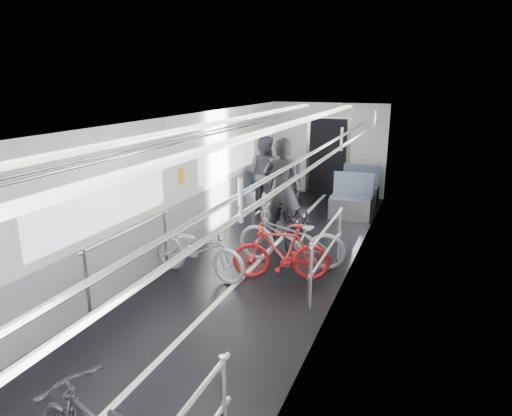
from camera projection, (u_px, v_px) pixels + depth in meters
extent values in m
cube|color=black|center=(205.00, 314.00, 6.02)|extent=(3.00, 14.00, 0.01)
cube|color=white|center=(199.00, 132.00, 5.36)|extent=(3.00, 14.00, 0.02)
cube|color=silver|center=(105.00, 216.00, 6.22)|extent=(0.02, 14.00, 2.40)
cube|color=silver|center=(320.00, 244.00, 5.17)|extent=(0.02, 14.00, 2.40)
cube|color=silver|center=(328.00, 149.00, 11.95)|extent=(3.00, 0.02, 2.40)
cube|color=white|center=(205.00, 314.00, 6.02)|extent=(0.08, 13.80, 0.01)
cube|color=gray|center=(111.00, 267.00, 6.42)|extent=(0.01, 13.90, 0.90)
cube|color=gray|center=(315.00, 303.00, 5.38)|extent=(0.01, 13.90, 0.90)
cube|color=white|center=(105.00, 202.00, 6.16)|extent=(0.01, 10.80, 0.75)
cube|color=white|center=(318.00, 227.00, 5.12)|extent=(0.01, 10.80, 0.75)
cube|color=white|center=(159.00, 135.00, 5.58)|extent=(0.14, 13.40, 0.05)
cube|color=white|center=(242.00, 139.00, 5.19)|extent=(0.14, 13.40, 0.05)
cube|color=black|center=(327.00, 157.00, 11.96)|extent=(0.95, 0.10, 2.00)
imported|color=#A0A1A5|center=(199.00, 249.00, 7.07)|extent=(1.77, 0.84, 0.89)
imported|color=#A4A4A9|center=(291.00, 238.00, 7.50)|extent=(1.84, 0.68, 0.96)
imported|color=red|center=(281.00, 252.00, 6.96)|extent=(1.56, 0.83, 0.90)
imported|color=black|center=(298.00, 222.00, 8.54)|extent=(0.59, 1.57, 0.82)
imported|color=black|center=(282.00, 189.00, 8.60)|extent=(0.78, 0.57, 1.97)
imported|color=#2D2931|center=(264.00, 174.00, 10.50)|extent=(0.88, 0.70, 1.76)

